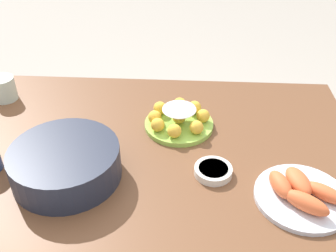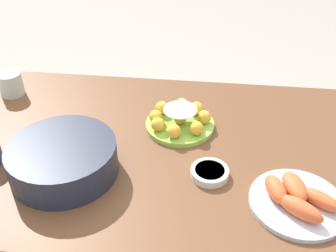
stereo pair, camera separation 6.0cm
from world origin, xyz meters
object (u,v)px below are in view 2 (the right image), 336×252
at_px(serving_bowl, 63,158).
at_px(sauce_bowl, 210,172).
at_px(seafood_platter, 297,199).
at_px(dining_table, 156,172).
at_px(cake_plate, 180,120).
at_px(cup_near, 11,84).

height_order(serving_bowl, sauce_bowl, serving_bowl).
bearing_deg(seafood_platter, dining_table, -26.81).
xyz_separation_m(cake_plate, cup_near, (0.64, -0.14, 0.02)).
bearing_deg(cup_near, sauce_bowl, 154.08).
distance_m(serving_bowl, sauce_bowl, 0.41).
bearing_deg(dining_table, serving_bowl, 31.74).
distance_m(sauce_bowl, cup_near, 0.83).
height_order(cake_plate, sauce_bowl, cake_plate).
height_order(cake_plate, seafood_platter, cake_plate).
distance_m(serving_bowl, seafood_platter, 0.64).
bearing_deg(sauce_bowl, serving_bowl, 4.51).
height_order(dining_table, cup_near, cup_near).
xyz_separation_m(dining_table, serving_bowl, (0.24, 0.15, 0.16)).
bearing_deg(sauce_bowl, cup_near, -25.92).
height_order(seafood_platter, cup_near, cup_near).
bearing_deg(seafood_platter, cake_plate, -43.19).
bearing_deg(cup_near, dining_table, 156.69).
relative_size(sauce_bowl, cup_near, 1.24).
distance_m(cake_plate, cup_near, 0.66).
relative_size(dining_table, sauce_bowl, 11.80).
bearing_deg(cup_near, cake_plate, 167.96).
relative_size(cake_plate, serving_bowl, 0.75).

